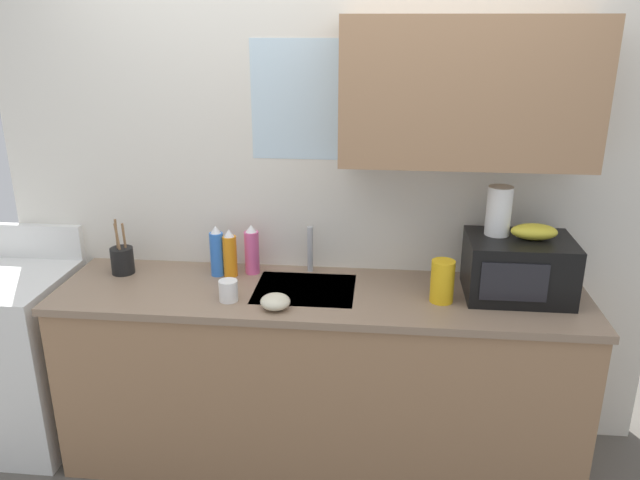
{
  "coord_description": "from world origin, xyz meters",
  "views": [
    {
      "loc": [
        0.27,
        -2.61,
        2.08
      ],
      "look_at": [
        0.0,
        0.0,
        1.15
      ],
      "focal_mm": 35.1,
      "sensor_mm": 36.0,
      "label": 1
    }
  ],
  "objects_px": {
    "dish_soap_bottle_pink": "(252,250)",
    "banana_bunch": "(534,232)",
    "dish_soap_bottle_orange": "(230,254)",
    "cereal_canister": "(442,281)",
    "microwave": "(518,267)",
    "mug_white": "(228,291)",
    "dish_soap_bottle_blue": "(217,252)",
    "paper_towel_roll": "(499,211)",
    "small_bowl": "(275,302)",
    "utensil_crock": "(122,260)",
    "stove_range": "(14,357)"
  },
  "relations": [
    {
      "from": "small_bowl",
      "to": "dish_soap_bottle_orange",
      "type": "bearing_deg",
      "value": 129.14
    },
    {
      "from": "stove_range",
      "to": "dish_soap_bottle_blue",
      "type": "bearing_deg",
      "value": 7.6
    },
    {
      "from": "banana_bunch",
      "to": "small_bowl",
      "type": "bearing_deg",
      "value": -167.29
    },
    {
      "from": "mug_white",
      "to": "dish_soap_bottle_blue",
      "type": "bearing_deg",
      "value": 113.33
    },
    {
      "from": "banana_bunch",
      "to": "mug_white",
      "type": "bearing_deg",
      "value": -171.86
    },
    {
      "from": "dish_soap_bottle_pink",
      "to": "small_bowl",
      "type": "height_order",
      "value": "dish_soap_bottle_pink"
    },
    {
      "from": "paper_towel_roll",
      "to": "mug_white",
      "type": "xyz_separation_m",
      "value": [
        -1.18,
        -0.24,
        -0.33
      ]
    },
    {
      "from": "stove_range",
      "to": "banana_bunch",
      "type": "relative_size",
      "value": 5.4
    },
    {
      "from": "paper_towel_roll",
      "to": "small_bowl",
      "type": "bearing_deg",
      "value": -162.61
    },
    {
      "from": "small_bowl",
      "to": "banana_bunch",
      "type": "bearing_deg",
      "value": 12.71
    },
    {
      "from": "microwave",
      "to": "dish_soap_bottle_pink",
      "type": "distance_m",
      "value": 1.25
    },
    {
      "from": "dish_soap_bottle_orange",
      "to": "mug_white",
      "type": "height_order",
      "value": "dish_soap_bottle_orange"
    },
    {
      "from": "banana_bunch",
      "to": "dish_soap_bottle_pink",
      "type": "distance_m",
      "value": 1.31
    },
    {
      "from": "mug_white",
      "to": "utensil_crock",
      "type": "height_order",
      "value": "utensil_crock"
    },
    {
      "from": "dish_soap_bottle_orange",
      "to": "dish_soap_bottle_pink",
      "type": "bearing_deg",
      "value": 25.16
    },
    {
      "from": "paper_towel_roll",
      "to": "utensil_crock",
      "type": "height_order",
      "value": "paper_towel_roll"
    },
    {
      "from": "dish_soap_bottle_blue",
      "to": "utensil_crock",
      "type": "distance_m",
      "value": 0.47
    },
    {
      "from": "dish_soap_bottle_blue",
      "to": "dish_soap_bottle_orange",
      "type": "bearing_deg",
      "value": -1.69
    },
    {
      "from": "stove_range",
      "to": "cereal_canister",
      "type": "bearing_deg",
      "value": -1.45
    },
    {
      "from": "microwave",
      "to": "dish_soap_bottle_pink",
      "type": "height_order",
      "value": "microwave"
    },
    {
      "from": "dish_soap_bottle_orange",
      "to": "mug_white",
      "type": "xyz_separation_m",
      "value": [
        0.06,
        -0.28,
        -0.06
      ]
    },
    {
      "from": "small_bowl",
      "to": "paper_towel_roll",
      "type": "bearing_deg",
      "value": 17.39
    },
    {
      "from": "banana_bunch",
      "to": "small_bowl",
      "type": "height_order",
      "value": "banana_bunch"
    },
    {
      "from": "paper_towel_roll",
      "to": "dish_soap_bottle_pink",
      "type": "relative_size",
      "value": 0.89
    },
    {
      "from": "dish_soap_bottle_pink",
      "to": "small_bowl",
      "type": "xyz_separation_m",
      "value": [
        0.18,
        -0.39,
        -0.08
      ]
    },
    {
      "from": "banana_bunch",
      "to": "dish_soap_bottle_pink",
      "type": "relative_size",
      "value": 0.81
    },
    {
      "from": "mug_white",
      "to": "cereal_canister",
      "type": "bearing_deg",
      "value": 5.48
    },
    {
      "from": "microwave",
      "to": "cereal_canister",
      "type": "height_order",
      "value": "microwave"
    },
    {
      "from": "stove_range",
      "to": "dish_soap_bottle_pink",
      "type": "relative_size",
      "value": 4.37
    },
    {
      "from": "microwave",
      "to": "small_bowl",
      "type": "distance_m",
      "value": 1.09
    },
    {
      "from": "stove_range",
      "to": "cereal_canister",
      "type": "distance_m",
      "value": 2.18
    },
    {
      "from": "banana_bunch",
      "to": "utensil_crock",
      "type": "bearing_deg",
      "value": 177.92
    },
    {
      "from": "dish_soap_bottle_orange",
      "to": "cereal_canister",
      "type": "height_order",
      "value": "dish_soap_bottle_orange"
    },
    {
      "from": "microwave",
      "to": "mug_white",
      "type": "xyz_separation_m",
      "value": [
        -1.28,
        -0.19,
        -0.09
      ]
    },
    {
      "from": "dish_soap_bottle_pink",
      "to": "dish_soap_bottle_orange",
      "type": "relative_size",
      "value": 1.05
    },
    {
      "from": "paper_towel_roll",
      "to": "mug_white",
      "type": "height_order",
      "value": "paper_towel_roll"
    },
    {
      "from": "dish_soap_bottle_orange",
      "to": "small_bowl",
      "type": "distance_m",
      "value": 0.45
    },
    {
      "from": "microwave",
      "to": "utensil_crock",
      "type": "relative_size",
      "value": 1.67
    },
    {
      "from": "paper_towel_roll",
      "to": "cereal_canister",
      "type": "distance_m",
      "value": 0.4
    },
    {
      "from": "dish_soap_bottle_orange",
      "to": "dish_soap_bottle_blue",
      "type": "distance_m",
      "value": 0.06
    },
    {
      "from": "microwave",
      "to": "stove_range",
      "type": "bearing_deg",
      "value": -178.95
    },
    {
      "from": "mug_white",
      "to": "small_bowl",
      "type": "height_order",
      "value": "mug_white"
    },
    {
      "from": "dish_soap_bottle_orange",
      "to": "stove_range",
      "type": "bearing_deg",
      "value": -172.93
    },
    {
      "from": "dish_soap_bottle_pink",
      "to": "dish_soap_bottle_blue",
      "type": "relative_size",
      "value": 0.99
    },
    {
      "from": "dish_soap_bottle_pink",
      "to": "dish_soap_bottle_blue",
      "type": "xyz_separation_m",
      "value": [
        -0.16,
        -0.04,
        0.0
      ]
    },
    {
      "from": "paper_towel_roll",
      "to": "utensil_crock",
      "type": "distance_m",
      "value": 1.8
    },
    {
      "from": "paper_towel_roll",
      "to": "mug_white",
      "type": "bearing_deg",
      "value": -168.49
    },
    {
      "from": "dish_soap_bottle_pink",
      "to": "banana_bunch",
      "type": "bearing_deg",
      "value": -6.1
    },
    {
      "from": "banana_bunch",
      "to": "dish_soap_bottle_orange",
      "type": "bearing_deg",
      "value": 176.22
    },
    {
      "from": "stove_range",
      "to": "utensil_crock",
      "type": "height_order",
      "value": "utensil_crock"
    }
  ]
}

